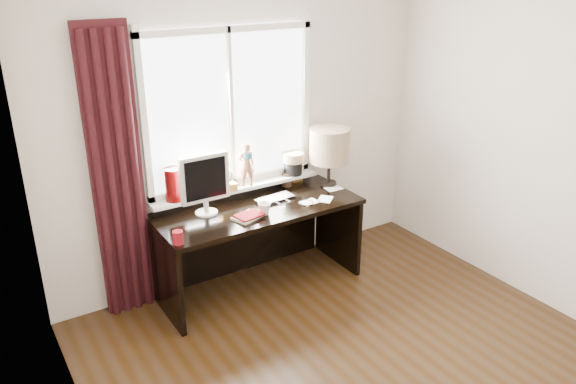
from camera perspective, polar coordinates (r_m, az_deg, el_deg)
wall_back at (r=4.76m, az=-4.34°, el=6.38°), size 3.50×0.00×2.60m
wall_left at (r=2.46m, az=-18.65°, el=-10.96°), size 0.00×4.00×2.60m
laptop at (r=4.71m, az=-1.33°, el=-0.66°), size 0.35×0.24×0.03m
mug at (r=4.43m, az=-2.41°, el=-1.65°), size 0.13×0.13×0.10m
red_cup at (r=4.05m, az=-11.12°, el=-4.56°), size 0.07×0.07×0.10m
window at (r=4.65m, az=-5.63°, el=5.98°), size 1.52×0.21×1.40m
curtain at (r=4.34m, az=-16.94°, el=1.30°), size 0.38×0.09×2.25m
desk at (r=4.77m, az=-3.57°, el=-3.77°), size 1.70×0.70×0.75m
monitor at (r=4.40m, az=-8.46°, el=1.12°), size 0.40×0.18×0.49m
notebook_stack at (r=4.39m, az=-4.07°, el=-2.46°), size 0.26×0.23×0.03m
brush_holder at (r=4.99m, az=-0.11°, el=1.30°), size 0.09×0.09×0.25m
icon_frame at (r=5.08m, az=0.98°, el=1.73°), size 0.10×0.03×0.13m
table_lamp at (r=4.93m, az=4.24°, el=4.67°), size 0.35×0.35×0.52m
loose_papers at (r=4.79m, az=3.59°, el=-0.44°), size 0.51×0.30×0.00m
desk_cables at (r=4.72m, az=0.71°, el=-0.72°), size 0.25×0.36×0.01m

